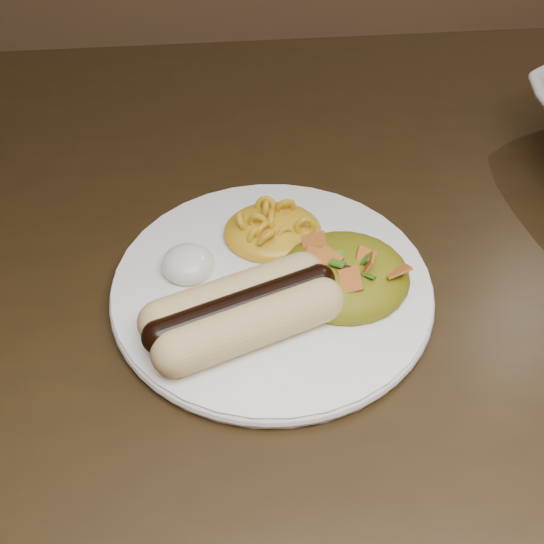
{
  "coord_description": "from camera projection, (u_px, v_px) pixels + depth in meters",
  "views": [
    {
      "loc": [
        -0.14,
        -0.39,
        1.14
      ],
      "look_at": [
        -0.1,
        -0.03,
        0.77
      ],
      "focal_mm": 42.0,
      "sensor_mm": 36.0,
      "label": 1
    }
  ],
  "objects": [
    {
      "name": "hotdog",
      "position": [
        243.0,
        310.0,
        0.48
      ],
      "size": [
        0.13,
        0.11,
        0.04
      ],
      "rotation": [
        0.0,
        0.0,
        0.35
      ],
      "color": "#EBCF87",
      "rests_on": "plate"
    },
    {
      "name": "plate",
      "position": [
        272.0,
        286.0,
        0.53
      ],
      "size": [
        0.32,
        0.32,
        0.01
      ],
      "primitive_type": "cylinder",
      "rotation": [
        0.0,
        0.0,
        0.22
      ],
      "color": "white",
      "rests_on": "table"
    },
    {
      "name": "table",
      "position": [
        370.0,
        330.0,
        0.63
      ],
      "size": [
        1.6,
        0.9,
        0.75
      ],
      "color": "black",
      "rests_on": "floor"
    },
    {
      "name": "taco_salad",
      "position": [
        346.0,
        266.0,
        0.51
      ],
      "size": [
        0.11,
        0.1,
        0.05
      ],
      "rotation": [
        0.0,
        0.0,
        0.22
      ],
      "color": "#A15D0A",
      "rests_on": "plate"
    },
    {
      "name": "sour_cream",
      "position": [
        187.0,
        259.0,
        0.53
      ],
      "size": [
        0.05,
        0.05,
        0.03
      ],
      "primitive_type": "ellipsoid",
      "rotation": [
        0.0,
        0.0,
        -0.12
      ],
      "color": "white",
      "rests_on": "plate"
    },
    {
      "name": "mac_and_cheese",
      "position": [
        273.0,
        221.0,
        0.55
      ],
      "size": [
        0.1,
        0.09,
        0.03
      ],
      "primitive_type": "ellipsoid",
      "rotation": [
        0.0,
        0.0,
        0.13
      ],
      "color": "gold",
      "rests_on": "plate"
    },
    {
      "name": "fork",
      "position": [
        213.0,
        321.0,
        0.51
      ],
      "size": [
        0.03,
        0.13,
        0.0
      ],
      "primitive_type": "cube",
      "rotation": [
        0.0,
        0.0,
        0.11
      ],
      "color": "white",
      "rests_on": "table"
    }
  ]
}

